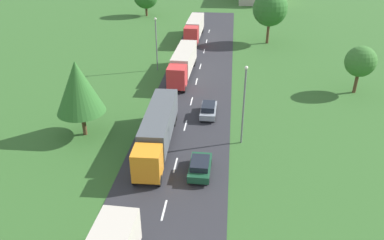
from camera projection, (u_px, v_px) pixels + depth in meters
road at (170, 189)px, 32.05m from camera, size 10.00×140.00×0.06m
lane_marking_centre at (157, 237)px, 27.10m from camera, size 0.16×117.38×0.01m
truck_second at (158, 129)px, 37.13m from camera, size 2.84×13.53×3.50m
truck_third at (183, 62)px, 54.38m from camera, size 2.77×13.10×3.57m
truck_fourth at (194, 28)px, 71.72m from camera, size 2.64×12.87×3.66m
car_third at (200, 166)px, 33.54m from camera, size 1.95×4.04×1.50m
car_fourth at (208, 110)px, 43.59m from camera, size 1.81×4.11×1.58m
lamppost_second at (244, 102)px, 36.60m from camera, size 0.36×0.36×8.34m
lamppost_third at (156, 41)px, 55.54m from camera, size 0.36×0.36×7.99m
tree_oak at (78, 87)px, 37.73m from camera, size 5.01×5.01×8.23m
tree_birch at (361, 62)px, 48.10m from camera, size 3.97×3.97×6.31m
tree_maple at (270, 9)px, 67.32m from camera, size 6.23×6.23×9.45m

